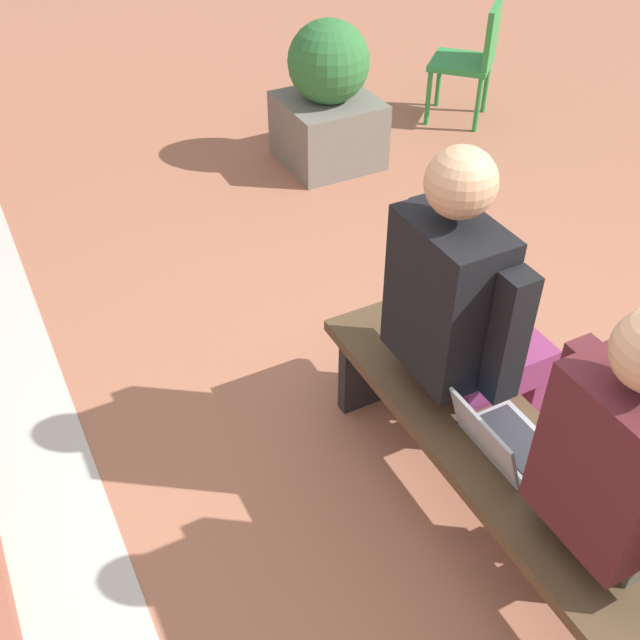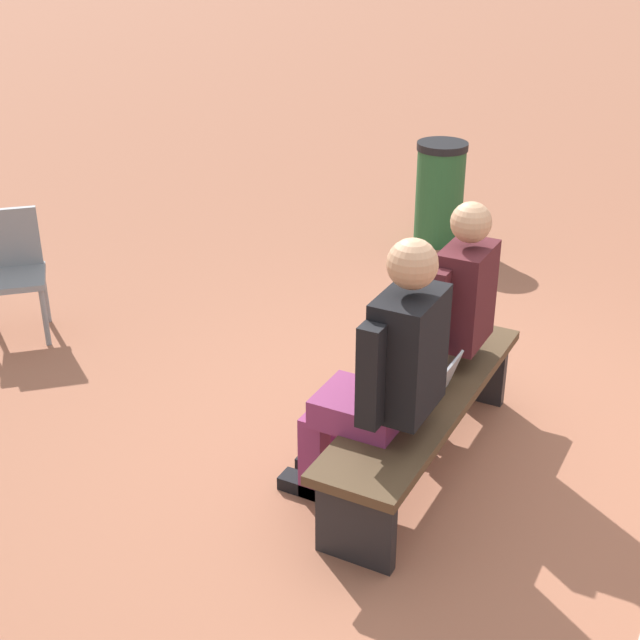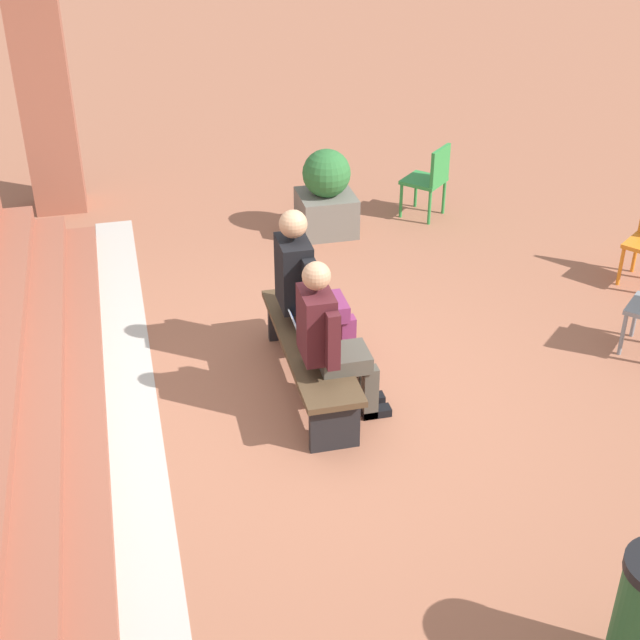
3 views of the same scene
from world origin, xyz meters
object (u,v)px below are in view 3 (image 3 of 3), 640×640
(bench, at_px, (310,351))
(person_student, at_px, (331,337))
(plastic_chair_by_pillar, at_px, (430,177))
(person_adult, at_px, (308,285))
(planter, at_px, (326,195))
(laptop, at_px, (308,334))

(bench, relative_size, person_student, 1.34)
(plastic_chair_by_pillar, bearing_deg, person_adult, 142.67)
(person_adult, distance_m, plastic_chair_by_pillar, 3.33)
(bench, height_order, person_student, person_student)
(plastic_chair_by_pillar, xyz_separation_m, planter, (-0.11, 1.23, -0.04))
(person_adult, bearing_deg, plastic_chair_by_pillar, -37.33)
(laptop, bearing_deg, bench, -138.89)
(person_adult, xyz_separation_m, planter, (2.52, -0.79, -0.31))
(person_adult, height_order, plastic_chair_by_pillar, person_adult)
(person_adult, bearing_deg, planter, -17.30)
(person_student, xyz_separation_m, laptop, (0.42, 0.08, -0.22))
(person_student, bearing_deg, laptop, 10.80)
(person_student, xyz_separation_m, person_adult, (0.77, -0.00, 0.03))
(bench, bearing_deg, planter, -16.50)
(bench, bearing_deg, laptop, 41.11)
(bench, xyz_separation_m, laptop, (0.01, 0.01, 0.15))
(person_adult, bearing_deg, bench, 169.10)
(bench, distance_m, plastic_chair_by_pillar, 3.66)
(bench, relative_size, laptop, 5.63)
(person_adult, height_order, laptop, person_adult)
(planter, bearing_deg, plastic_chair_by_pillar, -84.67)
(person_adult, xyz_separation_m, plastic_chair_by_pillar, (2.64, -2.01, -0.26))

